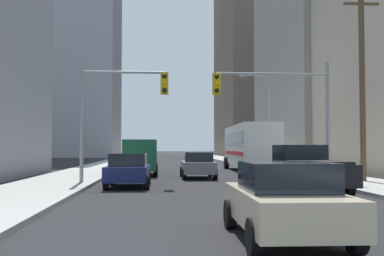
% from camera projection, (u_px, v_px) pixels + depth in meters
% --- Properties ---
extents(sidewalk_left, '(3.88, 160.00, 0.15)m').
position_uv_depth(sidewalk_left, '(114.00, 163.00, 52.35)').
color(sidewalk_left, '#9E9E99').
rests_on(sidewalk_left, ground).
extents(sidewalk_right, '(3.88, 160.00, 0.15)m').
position_uv_depth(sidewalk_right, '(244.00, 162.00, 53.38)').
color(sidewalk_right, '#9E9E99').
rests_on(sidewalk_right, ground).
extents(city_bus, '(2.91, 11.58, 3.40)m').
position_uv_depth(city_bus, '(250.00, 145.00, 35.12)').
color(city_bus, silver).
rests_on(city_bus, ground).
extents(pickup_truck_black, '(2.21, 5.47, 1.90)m').
position_uv_depth(pickup_truck_black, '(306.00, 169.00, 18.71)').
color(pickup_truck_black, black).
rests_on(pickup_truck_black, ground).
extents(cargo_van_green, '(2.16, 5.22, 2.26)m').
position_uv_depth(cargo_van_green, '(141.00, 155.00, 30.32)').
color(cargo_van_green, '#195938').
rests_on(cargo_van_green, ground).
extents(sedan_beige, '(1.95, 4.23, 1.52)m').
position_uv_depth(sedan_beige, '(285.00, 200.00, 9.17)').
color(sedan_beige, '#C6B793').
rests_on(sedan_beige, ground).
extents(sedan_navy, '(1.95, 4.25, 1.52)m').
position_uv_depth(sedan_navy, '(128.00, 170.00, 21.28)').
color(sedan_navy, '#141E4C').
rests_on(sedan_navy, ground).
extents(sedan_grey, '(1.95, 4.21, 1.52)m').
position_uv_depth(sedan_grey, '(198.00, 165.00, 27.28)').
color(sedan_grey, slate).
rests_on(sedan_grey, ground).
extents(traffic_signal_near_left, '(4.19, 0.44, 6.00)m').
position_uv_depth(traffic_signal_near_left, '(120.00, 100.00, 22.49)').
color(traffic_signal_near_left, gray).
rests_on(traffic_signal_near_left, ground).
extents(traffic_signal_near_right, '(5.80, 0.44, 6.00)m').
position_uv_depth(traffic_signal_near_right, '(277.00, 100.00, 23.03)').
color(traffic_signal_near_right, gray).
rests_on(traffic_signal_near_right, ground).
extents(utility_pole_right, '(2.20, 0.28, 10.35)m').
position_uv_depth(utility_pole_right, '(362.00, 74.00, 23.30)').
color(utility_pole_right, brown).
rests_on(utility_pole_right, ground).
extents(street_lamp_right, '(2.41, 0.32, 7.50)m').
position_uv_depth(street_lamp_right, '(264.00, 111.00, 35.87)').
color(street_lamp_right, gray).
rests_on(street_lamp_right, ground).
extents(building_right_mid_block, '(18.02, 20.45, 25.15)m').
position_uv_depth(building_right_mid_block, '(357.00, 46.00, 49.94)').
color(building_right_mid_block, gray).
rests_on(building_right_mid_block, ground).
extents(building_right_far_highrise, '(23.24, 27.25, 53.03)m').
position_uv_depth(building_right_far_highrise, '(281.00, 21.00, 92.03)').
color(building_right_far_highrise, '#66564C').
rests_on(building_right_far_highrise, ground).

